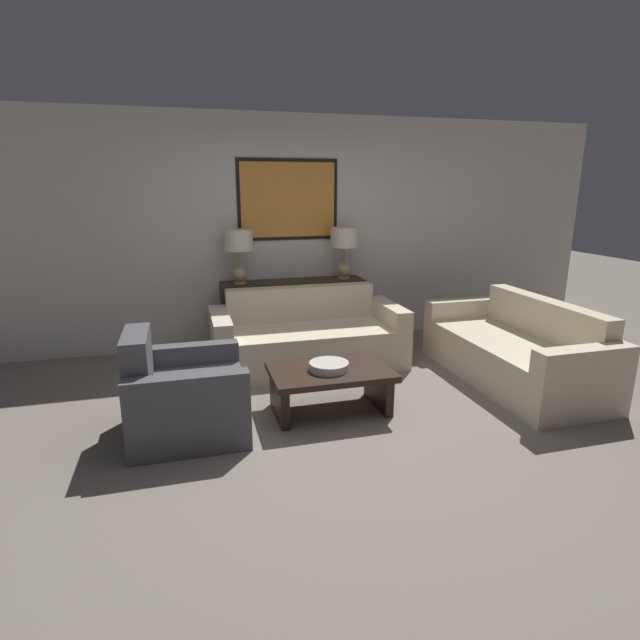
{
  "coord_description": "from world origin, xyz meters",
  "views": [
    {
      "loc": [
        -1.21,
        -3.47,
        1.85
      ],
      "look_at": [
        -0.03,
        0.84,
        0.65
      ],
      "focal_mm": 28.0,
      "sensor_mm": 36.0,
      "label": 1
    }
  ],
  "objects": [
    {
      "name": "ground_plane",
      "position": [
        0.0,
        0.0,
        0.0
      ],
      "size": [
        20.0,
        20.0,
        0.0
      ],
      "primitive_type": "plane",
      "color": "slate"
    },
    {
      "name": "back_wall",
      "position": [
        0.0,
        2.39,
        1.33
      ],
      "size": [
        8.07,
        0.12,
        2.65
      ],
      "color": "beige",
      "rests_on": "ground_plane"
    },
    {
      "name": "console_table",
      "position": [
        0.0,
        2.12,
        0.39
      ],
      "size": [
        1.67,
        0.39,
        0.79
      ],
      "color": "#332319",
      "rests_on": "ground_plane"
    },
    {
      "name": "table_lamp_left",
      "position": [
        -0.62,
        2.12,
        1.21
      ],
      "size": [
        0.32,
        0.32,
        0.6
      ],
      "color": "tan",
      "rests_on": "console_table"
    },
    {
      "name": "table_lamp_right",
      "position": [
        0.62,
        2.12,
        1.21
      ],
      "size": [
        0.32,
        0.32,
        0.6
      ],
      "color": "tan",
      "rests_on": "console_table"
    },
    {
      "name": "couch_by_back_wall",
      "position": [
        0.0,
        1.45,
        0.28
      ],
      "size": [
        1.99,
        0.88,
        0.79
      ],
      "color": "beige",
      "rests_on": "ground_plane"
    },
    {
      "name": "couch_by_side",
      "position": [
        1.85,
        0.48,
        0.28
      ],
      "size": [
        0.88,
        1.99,
        0.79
      ],
      "color": "beige",
      "rests_on": "ground_plane"
    },
    {
      "name": "coffee_table",
      "position": [
        -0.1,
        0.27,
        0.28
      ],
      "size": [
        1.0,
        0.65,
        0.38
      ],
      "color": "black",
      "rests_on": "ground_plane"
    },
    {
      "name": "decorative_bowl",
      "position": [
        -0.11,
        0.25,
        0.41
      ],
      "size": [
        0.33,
        0.33,
        0.07
      ],
      "color": "beige",
      "rests_on": "coffee_table"
    },
    {
      "name": "armchair_near_back_wall",
      "position": [
        -1.29,
        0.2,
        0.29
      ],
      "size": [
        0.86,
        0.85,
        0.83
      ],
      "color": "#4C4C51",
      "rests_on": "ground_plane"
    }
  ]
}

